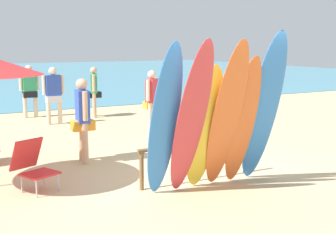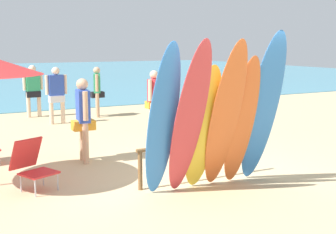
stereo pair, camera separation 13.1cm
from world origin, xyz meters
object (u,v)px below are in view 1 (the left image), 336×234
object	(u,v)px
surfboard_orange_3	(227,116)
surfboard_blue_5	(264,109)
surfboard_yellow_2	(204,128)
beachgoer_photographing	(29,87)
beach_chair_red	(33,164)
beachgoer_strolling	(83,114)
surfboard_blue_0	(164,121)
surfboard_rack	(197,152)
beachgoer_near_rack	(152,97)
surfboard_orange_4	(243,122)
beachgoer_midbeach	(53,92)
surfboard_red_1	(191,119)
beachgoer_by_water	(94,88)

from	to	relation	value
surfboard_orange_3	surfboard_blue_5	size ratio (longest dim) A/B	0.96
surfboard_yellow_2	beachgoer_photographing	bearing A→B (deg)	96.16
beachgoer_photographing	beach_chair_red	world-z (taller)	beachgoer_photographing
surfboard_orange_3	beachgoer_strolling	xyz separation A→B (m)	(-1.44, 2.75, -0.25)
surfboard_orange_3	surfboard_blue_0	bearing A→B (deg)	177.47
beach_chair_red	beachgoer_photographing	bearing A→B (deg)	54.89
surfboard_rack	beachgoer_strolling	xyz separation A→B (m)	(-1.31, 2.10, 0.44)
surfboard_yellow_2	beachgoer_near_rack	world-z (taller)	surfboard_yellow_2
surfboard_orange_3	beachgoer_near_rack	xyz separation A→B (m)	(1.14, 4.90, -0.26)
surfboard_rack	surfboard_yellow_2	distance (m)	0.73
surfboard_orange_4	beach_chair_red	distance (m)	3.42
beachgoer_midbeach	beachgoer_near_rack	bearing A→B (deg)	-48.56
beachgoer_photographing	beach_chair_red	bearing A→B (deg)	-103.33
surfboard_orange_3	beachgoer_strolling	distance (m)	3.11
beach_chair_red	surfboard_yellow_2	bearing A→B (deg)	-53.02
surfboard_rack	surfboard_orange_3	bearing A→B (deg)	-78.58
surfboard_blue_5	beach_chair_red	world-z (taller)	surfboard_blue_5
beachgoer_near_rack	surfboard_yellow_2	bearing A→B (deg)	32.19
surfboard_red_1	surfboard_yellow_2	world-z (taller)	surfboard_red_1
beachgoer_by_water	beach_chair_red	bearing A→B (deg)	172.87
surfboard_orange_3	beachgoer_near_rack	bearing A→B (deg)	80.83
beachgoer_midbeach	beachgoer_photographing	size ratio (longest dim) A/B	1.00
surfboard_yellow_2	beachgoer_midbeach	xyz separation A→B (m)	(-0.55, 7.11, -0.06)
beachgoer_near_rack	surfboard_rack	bearing A→B (deg)	32.51
surfboard_blue_0	surfboard_orange_4	bearing A→B (deg)	-4.10
beachgoer_strolling	beachgoer_by_water	bearing A→B (deg)	164.86
beachgoer_by_water	beachgoer_photographing	bearing A→B (deg)	84.92
surfboard_rack	surfboard_orange_4	world-z (taller)	surfboard_orange_4
beachgoer_by_water	beachgoer_photographing	size ratio (longest dim) A/B	0.96
surfboard_red_1	beachgoer_near_rack	bearing A→B (deg)	66.68
beachgoer_midbeach	beachgoer_by_water	bearing A→B (deg)	27.56
surfboard_blue_0	beachgoer_midbeach	world-z (taller)	surfboard_blue_0
beachgoer_midbeach	surfboard_red_1	bearing A→B (deg)	-87.07
beachgoer_near_rack	surfboard_blue_0	bearing A→B (deg)	24.71
surfboard_red_1	beachgoer_strolling	xyz separation A→B (m)	(-0.79, 2.76, -0.25)
surfboard_orange_3	beach_chair_red	xyz separation A→B (m)	(-2.68, 1.48, -0.77)
surfboard_blue_0	beachgoer_photographing	size ratio (longest dim) A/B	1.47
surfboard_rack	surfboard_orange_4	xyz separation A→B (m)	(0.49, -0.60, 0.57)
surfboard_yellow_2	beach_chair_red	size ratio (longest dim) A/B	2.52
surfboard_blue_5	beach_chair_red	size ratio (longest dim) A/B	3.19
surfboard_orange_3	beachgoer_near_rack	distance (m)	5.04
surfboard_blue_5	surfboard_orange_3	bearing A→B (deg)	-174.09
beachgoer_midbeach	beachgoer_near_rack	world-z (taller)	beachgoer_midbeach
surfboard_yellow_2	surfboard_orange_3	bearing A→B (deg)	-26.33
surfboard_yellow_2	beachgoer_near_rack	distance (m)	4.96
surfboard_yellow_2	surfboard_orange_4	bearing A→B (deg)	-8.48
surfboard_rack	surfboard_blue_0	xyz separation A→B (m)	(-0.90, -0.53, 0.67)
surfboard_rack	surfboard_blue_0	world-z (taller)	surfboard_blue_0
beachgoer_by_water	beachgoer_near_rack	distance (m)	3.13
surfboard_red_1	surfboard_orange_4	distance (m)	1.01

